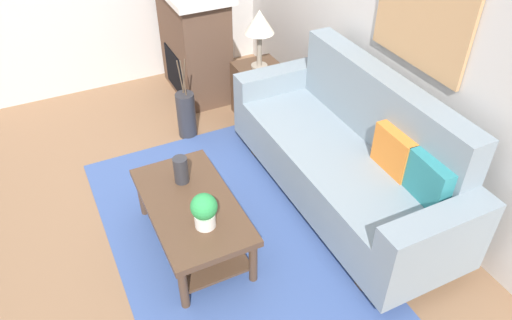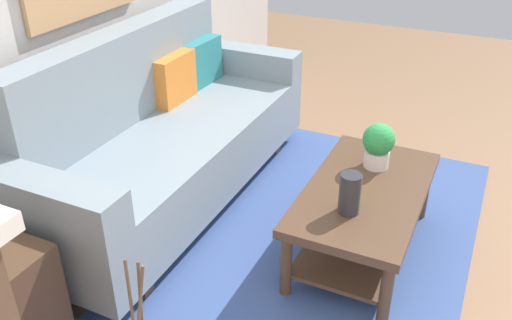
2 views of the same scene
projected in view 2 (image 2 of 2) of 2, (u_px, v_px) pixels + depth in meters
ground_plane at (403, 264)px, 3.02m from camera, size 9.43×9.43×0.00m
area_rug at (317, 240)px, 3.20m from camera, size 2.64×1.68×0.01m
couch at (163, 138)px, 3.41m from camera, size 2.27×0.84×1.08m
throw_pillow_orange at (174, 78)px, 3.61m from camera, size 0.36×0.12×0.32m
throw_pillow_teal at (201, 62)px, 3.89m from camera, size 0.37×0.14×0.32m
coffee_table at (364, 206)px, 2.95m from camera, size 1.10×0.60×0.43m
tabletop_vase at (350, 194)px, 2.66m from camera, size 0.11×0.11×0.21m
potted_plant_tabletop at (378, 144)px, 3.03m from camera, size 0.18×0.18×0.26m
floor_vase_branch_a at (141, 301)px, 1.88m from camera, size 0.01×0.04×0.36m
floor_vase_branch_b at (131, 305)px, 1.86m from camera, size 0.05×0.04×0.36m
floor_vase_branch_c at (140, 308)px, 1.85m from camera, size 0.05×0.05×0.36m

